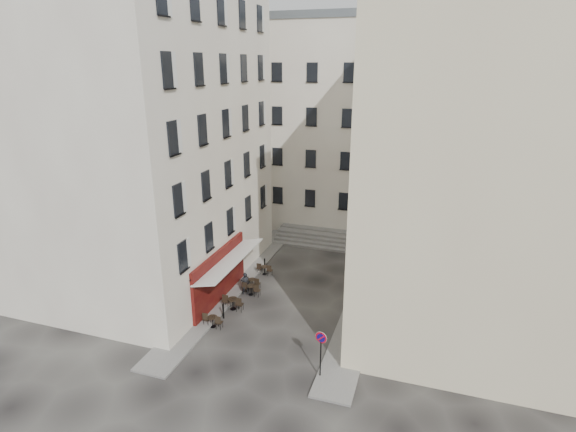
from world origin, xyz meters
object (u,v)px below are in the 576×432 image
at_px(bistro_table_a, 213,320).
at_px(bistro_table_b, 233,303).
at_px(pedestrian, 245,283).
at_px(no_parking_sign, 321,346).

bearing_deg(bistro_table_a, bistro_table_b, 82.31).
bearing_deg(pedestrian, no_parking_sign, 104.38).
xyz_separation_m(bistro_table_a, pedestrian, (0.21, 4.28, 0.34)).
relative_size(no_parking_sign, bistro_table_b, 1.89).
bearing_deg(no_parking_sign, bistro_table_b, 159.13).
distance_m(bistro_table_b, pedestrian, 2.13).
distance_m(no_parking_sign, bistro_table_b, 8.28).
xyz_separation_m(bistro_table_a, bistro_table_b, (0.29, 2.18, 0.05)).
xyz_separation_m(no_parking_sign, bistro_table_b, (-6.78, 4.55, -1.34)).
bearing_deg(bistro_table_a, no_parking_sign, -18.57).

